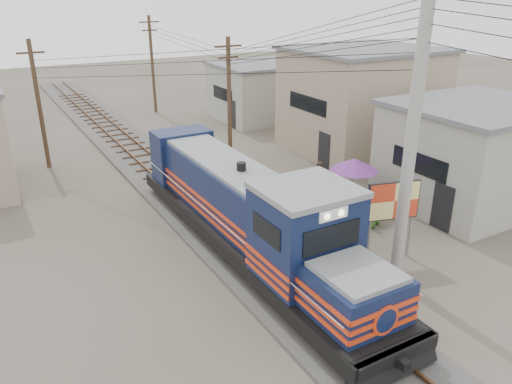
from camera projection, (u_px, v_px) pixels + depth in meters
ground at (303, 302)px, 16.15m from camera, size 120.00×120.00×0.00m
ballast at (185, 196)px, 24.15m from camera, size 3.60×70.00×0.16m
track at (185, 193)px, 24.08m from camera, size 1.15×70.00×0.12m
locomotive at (249, 214)px, 18.40m from camera, size 2.86×15.55×3.85m
utility_pole_main at (411, 142)px, 15.46m from camera, size 0.40×0.40×10.00m
wooden_pole_mid at (229, 98)px, 28.07m from camera, size 1.60×0.24×7.00m
wooden_pole_far at (152, 63)px, 39.35m from camera, size 1.60×0.24×7.50m
wooden_pole_left at (39, 103)px, 26.91m from camera, size 1.60×0.24×7.00m
power_lines at (186, 38)px, 20.04m from camera, size 9.65×19.00×3.30m
shophouse_front at (473, 153)px, 22.95m from camera, size 7.35×6.30×4.70m
shophouse_mid at (361, 100)px, 30.35m from camera, size 8.40×7.35×6.20m
shophouse_back at (258, 91)px, 38.07m from camera, size 6.30×6.30×4.20m
billboard at (393, 203)px, 17.88m from camera, size 1.96×0.66×3.10m
market_umbrella at (354, 165)px, 22.13m from camera, size 2.58×2.58×2.44m
vendor at (318, 179)px, 24.11m from camera, size 0.73×0.57×1.76m
plant_nursery at (341, 216)px, 21.21m from camera, size 2.99×2.16×1.07m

